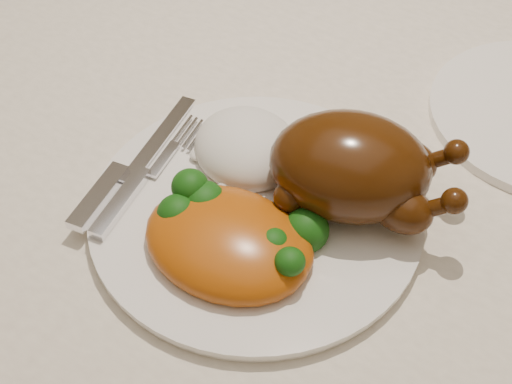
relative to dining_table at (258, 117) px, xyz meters
The scene contains 8 objects.
floor 0.67m from the dining_table, ahead, with size 4.00×4.00×0.00m, color brown.
dining_table is the anchor object (origin of this frame).
tablecloth 0.07m from the dining_table, ahead, with size 1.73×1.03×0.18m.
dinner_plate 0.27m from the dining_table, 58.88° to the right, with size 0.29×0.29×0.01m, color white.
roast_chicken 0.29m from the dining_table, 39.35° to the right, with size 0.18×0.15×0.09m.
rice_mound 0.22m from the dining_table, 61.77° to the right, with size 0.13×0.13×0.06m.
mac_and_cheese 0.32m from the dining_table, 62.40° to the right, with size 0.15×0.12×0.06m.
cutlery 0.27m from the dining_table, 86.85° to the right, with size 0.05×0.19×0.01m.
Camera 1 is at (0.34, -0.56, 1.26)m, focal length 50.00 mm.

